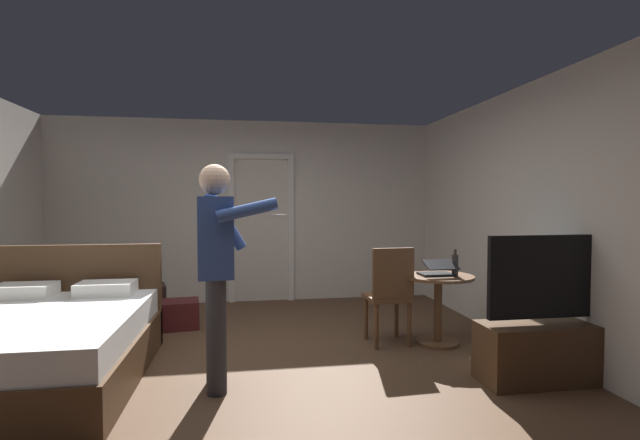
% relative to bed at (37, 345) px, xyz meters
% --- Properties ---
extents(ground_plane, '(6.10, 6.10, 0.00)m').
position_rel_bed_xyz_m(ground_plane, '(1.67, 0.00, -0.30)').
color(ground_plane, brown).
extents(wall_back, '(5.65, 0.12, 2.60)m').
position_rel_bed_xyz_m(wall_back, '(1.67, 2.84, 1.00)').
color(wall_back, silver).
rests_on(wall_back, ground_plane).
extents(wall_right, '(0.12, 5.78, 2.60)m').
position_rel_bed_xyz_m(wall_right, '(4.43, 0.00, 1.00)').
color(wall_right, silver).
rests_on(wall_right, ground_plane).
extents(doorway_frame, '(0.93, 0.08, 2.13)m').
position_rel_bed_xyz_m(doorway_frame, '(1.88, 2.76, 0.92)').
color(doorway_frame, white).
rests_on(doorway_frame, ground_plane).
extents(bed, '(1.61, 2.01, 1.02)m').
position_rel_bed_xyz_m(bed, '(0.00, 0.00, 0.00)').
color(bed, '#4C331E').
rests_on(bed, ground_plane).
extents(tv_flatscreen, '(1.18, 0.40, 1.18)m').
position_rel_bed_xyz_m(tv_flatscreen, '(4.07, -0.63, 0.03)').
color(tv_flatscreen, '#4C331E').
rests_on(tv_flatscreen, ground_plane).
extents(side_table, '(0.71, 0.71, 0.70)m').
position_rel_bed_xyz_m(side_table, '(3.57, 0.44, 0.17)').
color(side_table, brown).
rests_on(side_table, ground_plane).
extents(laptop, '(0.33, 0.33, 0.17)m').
position_rel_bed_xyz_m(laptop, '(3.54, 0.39, 0.45)').
color(laptop, black).
rests_on(laptop, side_table).
extents(bottle_on_table, '(0.06, 0.06, 0.27)m').
position_rel_bed_xyz_m(bottle_on_table, '(3.71, 0.36, 0.51)').
color(bottle_on_table, '#352823').
rests_on(bottle_on_table, side_table).
extents(wooden_chair, '(0.44, 0.44, 0.99)m').
position_rel_bed_xyz_m(wooden_chair, '(3.07, 0.47, 0.24)').
color(wooden_chair, brown).
rests_on(wooden_chair, ground_plane).
extents(person_blue_shirt, '(0.67, 0.55, 1.73)m').
position_rel_bed_xyz_m(person_blue_shirt, '(1.43, -0.34, 0.69)').
color(person_blue_shirt, '#333338').
rests_on(person_blue_shirt, ground_plane).
extents(suitcase_dark, '(0.69, 0.49, 0.42)m').
position_rel_bed_xyz_m(suitcase_dark, '(0.36, 1.90, -0.09)').
color(suitcase_dark, black).
rests_on(suitcase_dark, ground_plane).
extents(suitcase_small, '(0.51, 0.44, 0.31)m').
position_rel_bed_xyz_m(suitcase_small, '(0.88, 1.47, -0.15)').
color(suitcase_small, '#4C1919').
rests_on(suitcase_small, ground_plane).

